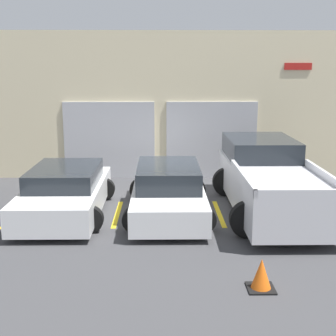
% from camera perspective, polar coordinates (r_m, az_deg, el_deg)
% --- Properties ---
extents(ground_plane, '(28.00, 28.00, 0.00)m').
position_cam_1_polar(ground_plane, '(13.10, -0.04, -4.19)').
color(ground_plane, '#3D3D3F').
extents(shophouse_building, '(15.63, 0.68, 4.85)m').
position_cam_1_polar(shophouse_building, '(15.90, -0.23, 7.54)').
color(shophouse_building, beige).
rests_on(shophouse_building, ground).
extents(pickup_truck, '(2.60, 5.51, 1.74)m').
position_cam_1_polar(pickup_truck, '(12.44, 12.19, -1.38)').
color(pickup_truck, silver).
rests_on(pickup_truck, ground).
extents(sedan_white, '(2.16, 4.35, 1.26)m').
position_cam_1_polar(sedan_white, '(11.96, 0.03, -2.87)').
color(sedan_white, white).
rests_on(sedan_white, ground).
extents(sedan_side, '(2.25, 4.30, 1.22)m').
position_cam_1_polar(sedan_side, '(12.20, -12.40, -2.90)').
color(sedan_side, white).
rests_on(sedan_side, ground).
extents(parking_stripe_far_left, '(0.12, 2.20, 0.01)m').
position_cam_1_polar(parking_stripe_far_left, '(12.67, -18.15, -5.39)').
color(parking_stripe_far_left, gold).
rests_on(parking_stripe_far_left, ground).
extents(parking_stripe_left, '(0.12, 2.20, 0.01)m').
position_cam_1_polar(parking_stripe_left, '(12.15, -6.19, -5.58)').
color(parking_stripe_left, gold).
rests_on(parking_stripe_left, ground).
extents(parking_stripe_centre, '(0.12, 2.20, 0.01)m').
position_cam_1_polar(parking_stripe_centre, '(12.19, 6.24, -5.52)').
color(parking_stripe_centre, gold).
rests_on(parking_stripe_centre, ground).
extents(parking_stripe_right, '(0.12, 2.20, 0.01)m').
position_cam_1_polar(parking_stripe_right, '(12.78, 18.05, -5.23)').
color(parking_stripe_right, gold).
rests_on(parking_stripe_right, ground).
extents(traffic_cone, '(0.47, 0.47, 0.55)m').
position_cam_1_polar(traffic_cone, '(8.30, 11.31, -12.70)').
color(traffic_cone, black).
rests_on(traffic_cone, ground).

